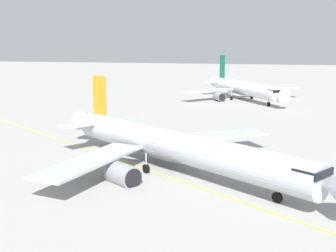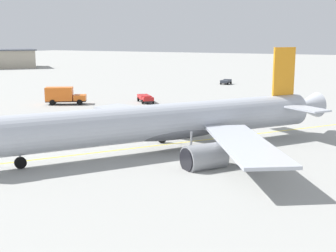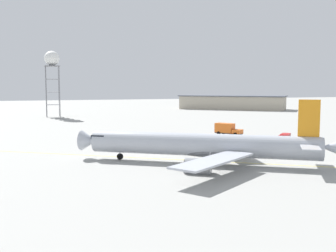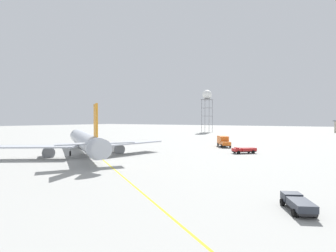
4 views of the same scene
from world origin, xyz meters
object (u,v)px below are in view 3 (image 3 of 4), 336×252
(airliner_main, at_px, (205,146))
(ops_pickup_truck, at_px, (285,136))
(radar_tower, at_px, (52,61))
(catering_truck_truck, at_px, (227,129))

(airliner_main, height_order, ops_pickup_truck, airliner_main)
(airliner_main, height_order, radar_tower, radar_tower)
(ops_pickup_truck, relative_size, radar_tower, 0.20)
(ops_pickup_truck, distance_m, radar_tower, 103.08)
(ops_pickup_truck, xyz_separation_m, radar_tower, (-48.72, 88.24, 21.61))
(catering_truck_truck, relative_size, ops_pickup_truck, 1.36)
(catering_truck_truck, xyz_separation_m, ops_pickup_truck, (9.44, -11.58, -0.85))
(radar_tower, bearing_deg, ops_pickup_truck, -61.09)
(catering_truck_truck, distance_m, radar_tower, 88.60)
(catering_truck_truck, bearing_deg, radar_tower, 172.63)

